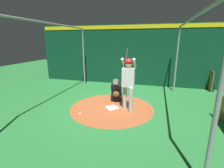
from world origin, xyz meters
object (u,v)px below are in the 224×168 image
(catcher, at_px, (116,92))
(baseball_1, at_px, (110,111))
(bat_rack, at_px, (211,81))
(home_plate, at_px, (112,108))
(batter, at_px, (128,79))
(baseball_0, at_px, (80,114))

(catcher, xyz_separation_m, baseball_1, (1.16, 0.06, -0.34))
(bat_rack, bearing_deg, home_plate, -50.65)
(bat_rack, bearing_deg, baseball_1, -47.52)
(batter, distance_m, bat_rack, 5.16)
(catcher, height_order, bat_rack, bat_rack)
(catcher, relative_size, baseball_1, 13.14)
(home_plate, distance_m, batter, 1.31)
(batter, distance_m, catcher, 1.29)
(baseball_1, bearing_deg, baseball_0, -61.05)
(batter, height_order, baseball_1, batter)
(home_plate, height_order, bat_rack, bat_rack)
(home_plate, relative_size, batter, 0.19)
(home_plate, height_order, catcher, catcher)
(catcher, xyz_separation_m, bat_rack, (-2.74, 4.31, 0.11))
(batter, relative_size, baseball_0, 30.11)
(catcher, bearing_deg, home_plate, 1.57)
(home_plate, distance_m, bat_rack, 5.57)
(home_plate, xyz_separation_m, bat_rack, (-3.52, 4.29, 0.48))
(home_plate, xyz_separation_m, baseball_0, (0.90, -0.91, 0.03))
(batter, relative_size, catcher, 2.29)
(batter, relative_size, bat_rack, 2.12)
(batter, height_order, catcher, batter)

